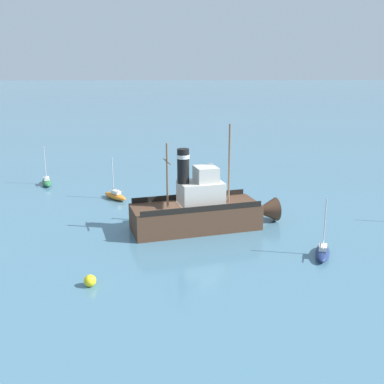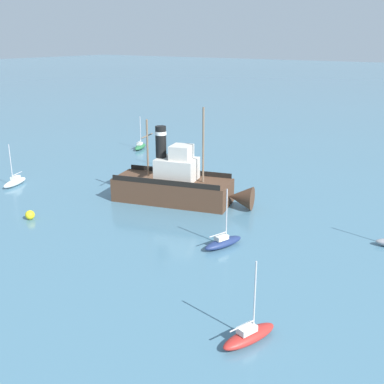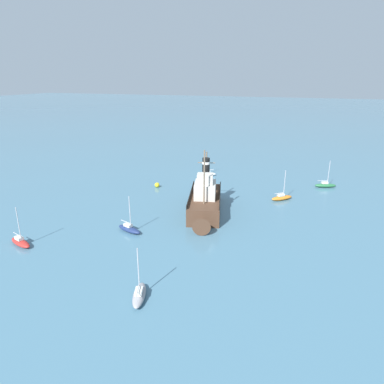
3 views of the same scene
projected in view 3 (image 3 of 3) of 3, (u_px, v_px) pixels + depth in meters
ground_plane at (207, 207)px, 52.52m from camera, size 600.00×600.00×0.00m
old_tugboat at (205, 201)px, 49.73m from camera, size 7.39×14.78×9.90m
sailboat_grey at (139, 294)px, 30.73m from camera, size 2.35×3.95×4.90m
sailboat_orange at (282, 197)px, 55.34m from camera, size 3.53×3.40×4.90m
sailboat_green at (325, 185)px, 61.66m from camera, size 3.95×2.32×4.90m
sailboat_white at (206, 174)px, 68.91m from camera, size 3.95×2.20×4.90m
sailboat_red at (20, 242)px, 40.47m from camera, size 3.95×2.22×4.90m
sailboat_navy at (129, 229)px, 43.98m from camera, size 3.96×2.18×4.90m
mooring_buoy at (157, 185)px, 61.66m from camera, size 0.88×0.88×0.88m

